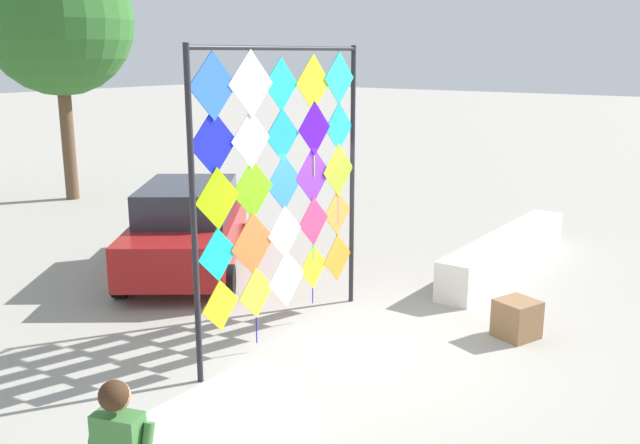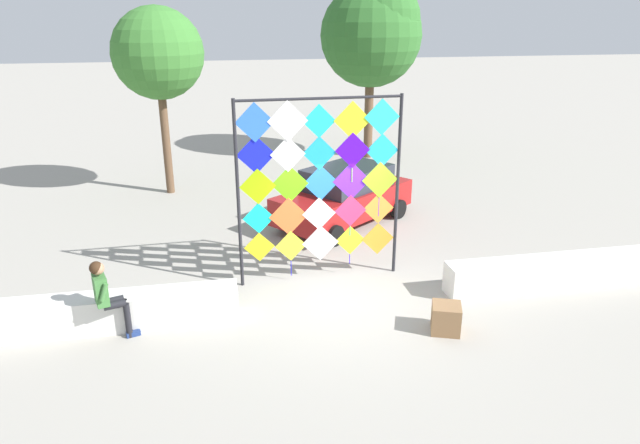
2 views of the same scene
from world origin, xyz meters
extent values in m
plane|color=#9E998E|center=(0.00, 0.00, 0.00)|extent=(120.00, 120.00, 0.00)
cube|color=silver|center=(4.34, -0.38, 0.33)|extent=(4.51, 0.57, 0.65)
cylinder|color=#232328|center=(-1.93, 0.91, 1.93)|extent=(0.07, 0.07, 3.87)
cylinder|color=#232328|center=(1.39, 0.96, 1.93)|extent=(0.07, 0.07, 3.87)
cylinder|color=#232328|center=(-0.27, 0.93, 3.82)|extent=(3.32, 0.11, 0.06)
cube|color=gold|center=(-1.55, 0.91, 0.83)|extent=(0.64, 0.02, 0.64)
cube|color=yellow|center=(-0.90, 0.91, 0.80)|extent=(0.67, 0.02, 0.67)
cylinder|color=#1617E5|center=(-0.90, 0.92, 0.29)|extent=(0.02, 0.02, 0.35)
cube|color=white|center=(-0.26, 0.92, 0.82)|extent=(0.78, 0.03, 0.78)
cube|color=yellow|center=(0.39, 0.96, 0.81)|extent=(0.64, 0.02, 0.64)
cylinder|color=#2816E5|center=(0.39, 0.97, 0.38)|extent=(0.02, 0.02, 0.23)
cube|color=gold|center=(1.00, 0.96, 0.80)|extent=(0.72, 0.02, 0.72)
cube|color=#12F9E0|center=(-1.54, 0.93, 1.45)|extent=(0.65, 0.02, 0.65)
cylinder|color=red|center=(-1.54, 0.94, 0.99)|extent=(0.02, 0.02, 0.28)
cube|color=orange|center=(-0.93, 0.92, 1.45)|extent=(0.81, 0.03, 0.81)
cube|color=white|center=(-0.29, 0.92, 1.47)|extent=(0.70, 0.02, 0.70)
cube|color=#E93062|center=(0.38, 0.94, 1.48)|extent=(0.69, 0.02, 0.69)
cylinder|color=#16E5AD|center=(0.38, 0.95, 1.03)|extent=(0.02, 0.02, 0.21)
cube|color=gold|center=(0.99, 0.96, 1.49)|extent=(0.67, 0.02, 0.67)
cylinder|color=blue|center=(0.99, 0.97, 1.04)|extent=(0.02, 0.02, 0.23)
cube|color=#97D10B|center=(-1.53, 0.91, 2.13)|extent=(0.74, 0.02, 0.74)
cube|color=#5EDE12|center=(-0.89, 0.94, 2.13)|extent=(0.76, 0.03, 0.76)
cube|color=blue|center=(-0.25, 0.95, 2.12)|extent=(0.74, 0.02, 0.74)
cube|color=#6825EC|center=(0.39, 0.96, 2.12)|extent=(0.80, 0.03, 0.80)
cube|color=#93D723|center=(0.99, 0.94, 2.12)|extent=(0.77, 0.03, 0.77)
cylinder|color=#6516E5|center=(0.99, 0.95, 1.53)|extent=(0.02, 0.02, 0.42)
cube|color=#141EF9|center=(-1.54, 0.93, 2.77)|extent=(0.78, 0.03, 0.78)
cube|color=white|center=(-0.92, 0.92, 2.75)|extent=(0.71, 0.02, 0.71)
cube|color=#1DADE4|center=(-0.28, 0.95, 2.74)|extent=(0.69, 0.02, 0.69)
cube|color=#4A0BD4|center=(0.40, 0.93, 2.77)|extent=(0.73, 0.02, 0.73)
cylinder|color=#A5E516|center=(0.40, 0.94, 2.26)|extent=(0.02, 0.02, 0.29)
cube|color=#23C4F9|center=(1.02, 0.96, 2.73)|extent=(0.70, 0.02, 0.70)
cylinder|color=#E54A16|center=(1.02, 0.97, 2.27)|extent=(0.02, 0.02, 0.21)
cube|color=blue|center=(-1.55, 0.91, 3.40)|extent=(0.77, 0.03, 0.77)
cube|color=white|center=(-0.91, 0.91, 3.41)|extent=(0.80, 0.03, 0.80)
cube|color=#1FEFE0|center=(-0.29, 0.95, 3.38)|extent=(0.67, 0.02, 0.67)
cube|color=#ECF723|center=(0.39, 0.95, 3.37)|extent=(0.77, 0.03, 0.77)
cube|color=#29DCCF|center=(0.99, 0.94, 3.42)|extent=(0.74, 0.02, 0.74)
sphere|color=#A37556|center=(-4.38, -0.79, 1.37)|extent=(0.22, 0.22, 0.22)
sphere|color=#382314|center=(-4.40, -0.79, 1.39)|extent=(0.22, 0.22, 0.22)
cylinder|color=#3D7538|center=(-4.29, -0.99, 1.02)|extent=(0.19, 0.13, 0.31)
cylinder|color=#3D7538|center=(-4.43, -0.57, 1.02)|extent=(0.19, 0.13, 0.31)
cube|color=maroon|center=(0.99, 4.13, 0.62)|extent=(4.19, 3.72, 0.71)
cube|color=#282D38|center=(1.10, 4.22, 1.25)|extent=(2.67, 2.52, 0.57)
cylinder|color=black|center=(0.42, 2.65, 0.26)|extent=(0.55, 0.48, 0.53)
cylinder|color=black|center=(-0.59, 4.01, 0.26)|extent=(0.55, 0.48, 0.53)
cylinder|color=black|center=(2.58, 4.25, 0.26)|extent=(0.55, 0.48, 0.53)
cylinder|color=black|center=(1.57, 5.61, 0.26)|extent=(0.55, 0.48, 0.53)
cube|color=olive|center=(1.52, -1.63, 0.26)|extent=(0.64, 0.64, 0.52)
cylinder|color=brown|center=(3.64, 11.26, 1.72)|extent=(0.34, 0.34, 3.44)
sphere|color=#2D6628|center=(3.64, 11.26, 4.56)|extent=(3.74, 3.74, 3.74)
sphere|color=#2D6628|center=(3.58, 11.49, 4.57)|extent=(2.77, 2.77, 2.77)
sphere|color=#2D6628|center=(3.77, 11.77, 5.00)|extent=(2.91, 2.91, 2.91)
camera|label=1|loc=(-7.21, -4.62, 3.76)|focal=39.06mm
camera|label=2|loc=(-2.38, -9.94, 5.39)|focal=31.94mm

